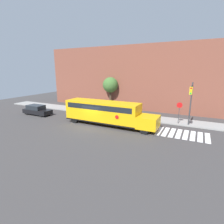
{
  "coord_description": "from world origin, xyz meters",
  "views": [
    {
      "loc": [
        11.54,
        -17.42,
        6.79
      ],
      "look_at": [
        1.99,
        1.74,
        1.63
      ],
      "focal_mm": 28.0,
      "sensor_mm": 36.0,
      "label": 1
    }
  ],
  "objects_px": {
    "traffic_light": "(191,99)",
    "stop_sign": "(179,110)",
    "school_bus": "(106,112)",
    "tree_near_sidewalk": "(110,85)",
    "parked_car": "(37,110)"
  },
  "relations": [
    {
      "from": "school_bus",
      "to": "stop_sign",
      "type": "xyz_separation_m",
      "value": [
        8.2,
        4.13,
        0.19
      ]
    },
    {
      "from": "traffic_light",
      "to": "school_bus",
      "type": "bearing_deg",
      "value": -160.88
    },
    {
      "from": "traffic_light",
      "to": "tree_near_sidewalk",
      "type": "relative_size",
      "value": 0.96
    },
    {
      "from": "school_bus",
      "to": "parked_car",
      "type": "height_order",
      "value": "school_bus"
    },
    {
      "from": "school_bus",
      "to": "tree_near_sidewalk",
      "type": "xyz_separation_m",
      "value": [
        -3.96,
        9.04,
        2.47
      ]
    },
    {
      "from": "school_bus",
      "to": "tree_near_sidewalk",
      "type": "bearing_deg",
      "value": 113.68
    },
    {
      "from": "school_bus",
      "to": "traffic_light",
      "type": "height_order",
      "value": "traffic_light"
    },
    {
      "from": "school_bus",
      "to": "stop_sign",
      "type": "relative_size",
      "value": 4.11
    },
    {
      "from": "stop_sign",
      "to": "traffic_light",
      "type": "xyz_separation_m",
      "value": [
        1.21,
        -0.87,
        1.66
      ]
    },
    {
      "from": "parked_car",
      "to": "tree_near_sidewalk",
      "type": "xyz_separation_m",
      "value": [
        8.11,
        9.26,
        3.44
      ]
    },
    {
      "from": "parked_car",
      "to": "tree_near_sidewalk",
      "type": "height_order",
      "value": "tree_near_sidewalk"
    },
    {
      "from": "school_bus",
      "to": "tree_near_sidewalk",
      "type": "height_order",
      "value": "tree_near_sidewalk"
    },
    {
      "from": "traffic_light",
      "to": "stop_sign",
      "type": "bearing_deg",
      "value": 144.34
    },
    {
      "from": "stop_sign",
      "to": "traffic_light",
      "type": "height_order",
      "value": "traffic_light"
    },
    {
      "from": "traffic_light",
      "to": "tree_near_sidewalk",
      "type": "xyz_separation_m",
      "value": [
        -13.37,
        5.78,
        0.62
      ]
    }
  ]
}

